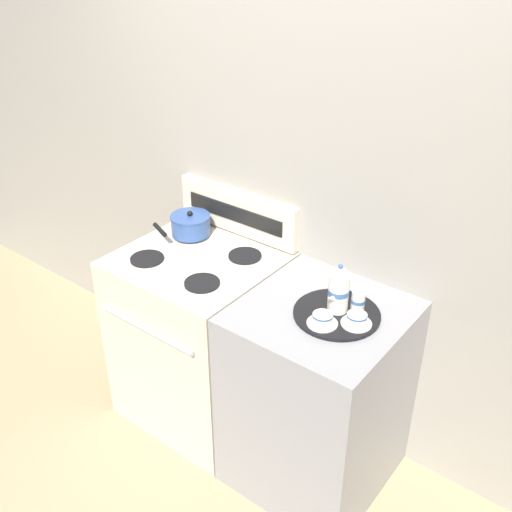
# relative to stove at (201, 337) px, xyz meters

# --- Properties ---
(ground_plane) EXTENTS (6.00, 6.00, 0.00)m
(ground_plane) POSITION_rel_stove_xyz_m (0.34, 0.00, -0.47)
(ground_plane) COLOR tan
(wall_back) EXTENTS (6.00, 0.05, 2.20)m
(wall_back) POSITION_rel_stove_xyz_m (0.34, 0.36, 0.63)
(wall_back) COLOR #9E998E
(wall_back) RESTS_ON ground
(stove) EXTENTS (0.72, 0.70, 0.94)m
(stove) POSITION_rel_stove_xyz_m (0.00, 0.00, 0.00)
(stove) COLOR beige
(stove) RESTS_ON ground
(control_panel) EXTENTS (0.71, 0.05, 0.22)m
(control_panel) POSITION_rel_stove_xyz_m (0.00, 0.31, 0.59)
(control_panel) COLOR beige
(control_panel) RESTS_ON stove
(side_counter) EXTENTS (0.66, 0.67, 0.93)m
(side_counter) POSITION_rel_stove_xyz_m (0.70, 0.00, -0.00)
(side_counter) COLOR #939399
(side_counter) RESTS_ON ground
(saucepan) EXTENTS (0.22, 0.28, 0.13)m
(saucepan) POSITION_rel_stove_xyz_m (-0.17, 0.15, 0.53)
(saucepan) COLOR #335193
(saucepan) RESTS_ON stove
(serving_tray) EXTENTS (0.35, 0.35, 0.01)m
(serving_tray) POSITION_rel_stove_xyz_m (0.76, 0.01, 0.47)
(serving_tray) COLOR black
(serving_tray) RESTS_ON side_counter
(teapot) EXTENTS (0.09, 0.14, 0.22)m
(teapot) POSITION_rel_stove_xyz_m (0.75, 0.02, 0.58)
(teapot) COLOR white
(teapot) RESTS_ON serving_tray
(teacup_left) EXTENTS (0.12, 0.12, 0.05)m
(teacup_left) POSITION_rel_stove_xyz_m (0.86, -0.01, 0.50)
(teacup_left) COLOR white
(teacup_left) RESTS_ON serving_tray
(teacup_right) EXTENTS (0.12, 0.12, 0.05)m
(teacup_right) POSITION_rel_stove_xyz_m (0.76, -0.09, 0.50)
(teacup_right) COLOR white
(teacup_right) RESTS_ON serving_tray
(creamer_jug) EXTENTS (0.06, 0.06, 0.08)m
(creamer_jug) POSITION_rel_stove_xyz_m (0.82, 0.08, 0.52)
(creamer_jug) COLOR white
(creamer_jug) RESTS_ON serving_tray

